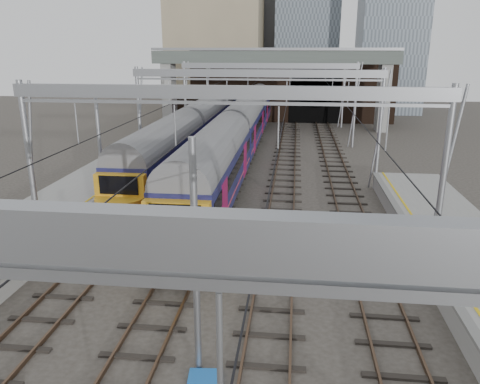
# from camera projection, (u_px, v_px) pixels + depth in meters

# --- Properties ---
(tracks) EXTENTS (14.40, 80.00, 0.22)m
(tracks) POSITION_uv_depth(u_px,v_px,m) (245.00, 218.00, 26.37)
(tracks) COLOR #4C3828
(tracks) RESTS_ON ground
(overhead_line) EXTENTS (16.80, 80.00, 8.00)m
(overhead_line) POSITION_uv_depth(u_px,v_px,m) (256.00, 90.00, 30.60)
(overhead_line) COLOR gray
(overhead_line) RESTS_ON ground
(retaining_wall) EXTENTS (28.00, 2.75, 9.00)m
(retaining_wall) POSITION_uv_depth(u_px,v_px,m) (287.00, 88.00, 60.00)
(retaining_wall) COLOR black
(retaining_wall) RESTS_ON ground
(overbridge) EXTENTS (28.00, 3.00, 9.25)m
(overbridge) POSITION_uv_depth(u_px,v_px,m) (274.00, 66.00, 53.66)
(overbridge) COLOR gray
(overbridge) RESTS_ON ground
(train_main) EXTENTS (2.86, 66.19, 4.90)m
(train_main) POSITION_uv_depth(u_px,v_px,m) (252.00, 113.00, 50.11)
(train_main) COLOR black
(train_main) RESTS_ON ground
(train_second) EXTENTS (2.70, 46.77, 4.67)m
(train_second) POSITION_uv_depth(u_px,v_px,m) (206.00, 121.00, 45.51)
(train_second) COLOR black
(train_second) RESTS_ON ground
(equip_cover_a) EXTENTS (1.02, 0.77, 0.11)m
(equip_cover_a) POSITION_uv_depth(u_px,v_px,m) (205.00, 377.00, 13.52)
(equip_cover_a) COLOR blue
(equip_cover_a) RESTS_ON ground
(equip_cover_b) EXTENTS (1.00, 0.87, 0.10)m
(equip_cover_b) POSITION_uv_depth(u_px,v_px,m) (199.00, 237.00, 23.60)
(equip_cover_b) COLOR blue
(equip_cover_b) RESTS_ON ground
(equip_cover_c) EXTENTS (1.12, 0.97, 0.11)m
(equip_cover_c) POSITION_uv_depth(u_px,v_px,m) (295.00, 279.00, 19.32)
(equip_cover_c) COLOR blue
(equip_cover_c) RESTS_ON ground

